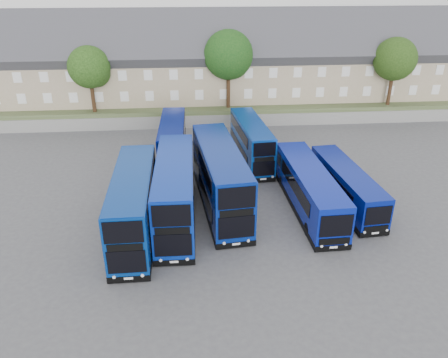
# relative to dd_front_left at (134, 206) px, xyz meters

# --- Properties ---
(ground) EXTENTS (120.00, 120.00, 0.00)m
(ground) POSITION_rel_dd_front_left_xyz_m (6.95, -1.03, -2.26)
(ground) COLOR #4A4B50
(ground) RESTS_ON ground
(retaining_wall) EXTENTS (70.00, 0.40, 1.50)m
(retaining_wall) POSITION_rel_dd_front_left_xyz_m (6.95, 22.97, -1.51)
(retaining_wall) COLOR slate
(retaining_wall) RESTS_ON ground
(earth_bank) EXTENTS (80.00, 20.00, 2.00)m
(earth_bank) POSITION_rel_dd_front_left_xyz_m (6.95, 32.97, -1.26)
(earth_bank) COLOR #3F4A29
(earth_bank) RESTS_ON ground
(terrace_row) EXTENTS (66.00, 10.40, 11.20)m
(terrace_row) POSITION_rel_dd_front_left_xyz_m (12.95, 28.97, 4.34)
(terrace_row) COLOR tan
(terrace_row) RESTS_ON earth_bank
(dd_front_left) EXTENTS (2.80, 11.59, 4.59)m
(dd_front_left) POSITION_rel_dd_front_left_xyz_m (0.00, 0.00, 0.00)
(dd_front_left) COLOR navy
(dd_front_left) RESTS_ON ground
(dd_front_mid) EXTENTS (2.88, 11.94, 4.73)m
(dd_front_mid) POSITION_rel_dd_front_left_xyz_m (2.88, 1.62, 0.07)
(dd_front_mid) COLOR #08289B
(dd_front_mid) RESTS_ON ground
(dd_front_right) EXTENTS (4.05, 12.58, 4.92)m
(dd_front_right) POSITION_rel_dd_front_left_xyz_m (6.39, 3.49, 0.16)
(dd_front_right) COLOR navy
(dd_front_right) RESTS_ON ground
(dd_rear_left) EXTENTS (2.55, 10.24, 4.05)m
(dd_rear_left) POSITION_rel_dd_front_left_xyz_m (2.42, 12.88, -0.27)
(dd_rear_left) COLOR navy
(dd_rear_left) RESTS_ON ground
(dd_rear_right) EXTENTS (3.19, 10.30, 4.03)m
(dd_rear_right) POSITION_rel_dd_front_left_xyz_m (10.09, 12.32, -0.28)
(dd_rear_right) COLOR #083594
(dd_rear_right) RESTS_ON ground
(coach_east_a) EXTENTS (2.99, 12.33, 3.35)m
(coach_east_a) POSITION_rel_dd_front_left_xyz_m (13.33, 2.53, -0.61)
(coach_east_a) COLOR #081B97
(coach_east_a) RESTS_ON ground
(coach_east_b) EXTENTS (3.15, 10.93, 2.95)m
(coach_east_b) POSITION_rel_dd_front_left_xyz_m (16.60, 3.26, -0.81)
(coach_east_b) COLOR navy
(coach_east_b) RESTS_ON ground
(tree_west) EXTENTS (4.80, 4.80, 7.65)m
(tree_west) POSITION_rel_dd_front_left_xyz_m (-6.91, 24.06, 4.79)
(tree_west) COLOR #382314
(tree_west) RESTS_ON earth_bank
(tree_mid) EXTENTS (5.76, 5.76, 9.18)m
(tree_mid) POSITION_rel_dd_front_left_xyz_m (9.09, 24.56, 5.81)
(tree_mid) COLOR #382314
(tree_mid) RESTS_ON earth_bank
(tree_east) EXTENTS (5.12, 5.12, 8.16)m
(tree_east) POSITION_rel_dd_front_left_xyz_m (29.09, 24.06, 5.13)
(tree_east) COLOR #382314
(tree_east) RESTS_ON earth_bank
(tree_far) EXTENTS (5.44, 5.44, 8.67)m
(tree_far) POSITION_rel_dd_front_left_xyz_m (35.09, 31.06, 5.47)
(tree_far) COLOR #382314
(tree_far) RESTS_ON earth_bank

